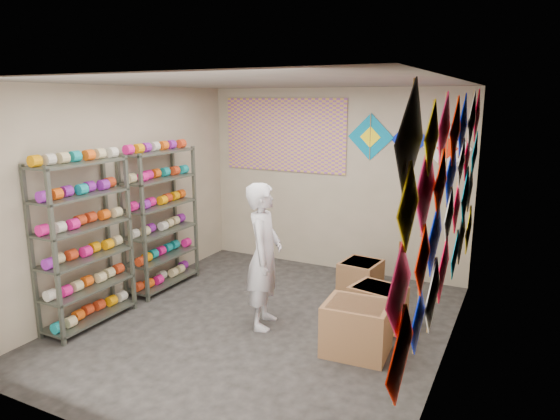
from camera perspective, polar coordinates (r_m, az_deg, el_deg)
The scene contains 12 objects.
ground at distance 5.90m, azimuth -2.24°, elevation -12.90°, with size 4.50×4.50×0.00m, color black.
room_walls at distance 5.40m, azimuth -2.38°, elevation 3.06°, with size 4.50×4.50×4.50m.
shelf_rack_front at distance 6.01m, azimuth -21.47°, elevation -3.63°, with size 0.40×1.10×1.90m, color #4C5147.
shelf_rack_back at distance 6.91m, azimuth -13.48°, elevation -1.07°, with size 0.40×1.10×1.90m, color #4C5147.
string_spools at distance 6.42m, azimuth -17.25°, elevation -1.44°, with size 0.12×2.36×0.12m.
kite_wall_display at distance 4.77m, azimuth 18.81°, elevation 1.01°, with size 0.06×4.29×2.06m.
back_wall_kites at distance 7.08m, azimuth 14.26°, elevation 7.59°, with size 1.70×0.02×0.76m.
poster at distance 7.69m, azimuth 0.50°, elevation 8.56°, with size 2.00×0.01×1.10m, color #804391.
shopkeeper at distance 5.59m, azimuth -1.82°, elevation -5.26°, with size 0.54×0.69×1.65m, color silver.
carton_a at distance 5.25m, azimuth 8.75°, elevation -13.19°, with size 0.64×0.54×0.54m, color brown.
carton_b at distance 5.89m, azimuth 11.06°, elevation -10.73°, with size 0.56×0.46×0.46m, color brown.
carton_c at distance 6.74m, azimuth 9.18°, elevation -7.67°, with size 0.47×0.52×0.45m, color brown.
Camera 1 is at (2.60, -4.65, 2.53)m, focal length 32.00 mm.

